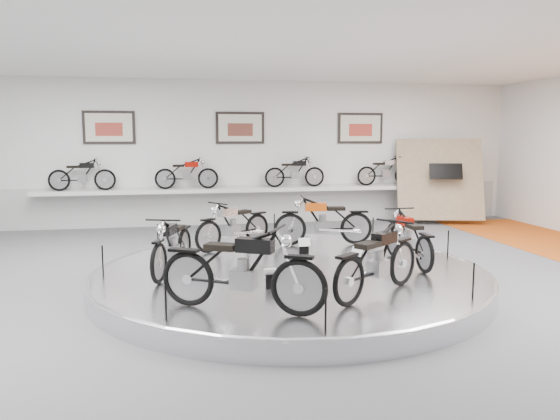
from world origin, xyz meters
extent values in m
plane|color=#565659|center=(0.00, 0.00, 0.00)|extent=(16.00, 16.00, 0.00)
plane|color=white|center=(0.00, 0.00, 4.00)|extent=(16.00, 16.00, 0.00)
plane|color=white|center=(0.00, 7.00, 2.00)|extent=(16.00, 0.00, 16.00)
cube|color=#BCBCBA|center=(0.00, 6.98, 0.55)|extent=(15.68, 0.04, 1.10)
cylinder|color=silver|center=(0.00, 0.30, 0.15)|extent=(6.40, 6.40, 0.30)
torus|color=#B2B2BA|center=(0.00, 0.30, 0.27)|extent=(6.40, 6.40, 0.10)
cube|color=silver|center=(0.00, 6.70, 1.00)|extent=(11.00, 0.55, 0.10)
cube|color=beige|center=(-3.50, 6.96, 2.70)|extent=(1.35, 0.06, 0.88)
cube|color=beige|center=(0.00, 6.96, 2.70)|extent=(1.35, 0.06, 0.88)
cube|color=beige|center=(3.50, 6.96, 2.70)|extent=(1.35, 0.06, 0.88)
cube|color=tan|center=(5.60, 6.10, 1.25)|extent=(2.56, 1.52, 2.30)
camera|label=1|loc=(-1.84, -8.26, 2.45)|focal=35.00mm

